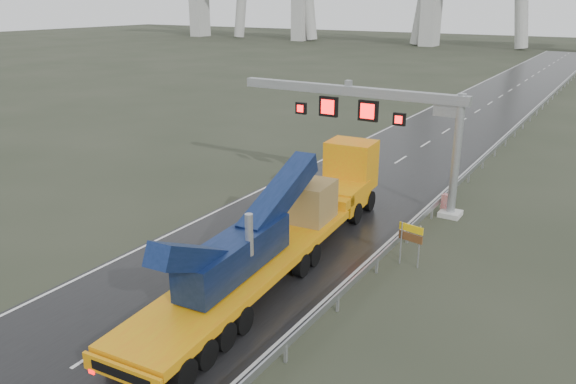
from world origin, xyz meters
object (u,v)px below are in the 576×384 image
Objects in this scene: sign_gantry at (379,113)px; heavy_haul_truck at (296,217)px; exit_sign_pair at (411,237)px; striped_barrier at (447,204)px.

sign_gantry reaches higher than heavy_haul_truck.
exit_sign_pair reaches higher than striped_barrier.
sign_gantry is 9.78m from heavy_haul_truck.
heavy_haul_truck is at bearing -92.49° from sign_gantry.
striped_barrier is (4.47, 0.37, -5.04)m from sign_gantry.
striped_barrier is at bearing 104.35° from exit_sign_pair.
sign_gantry reaches higher than exit_sign_pair.
sign_gantry is 0.70× the size of heavy_haul_truck.
heavy_haul_truck is at bearing -153.32° from exit_sign_pair.
exit_sign_pair is at bearing -56.27° from sign_gantry.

